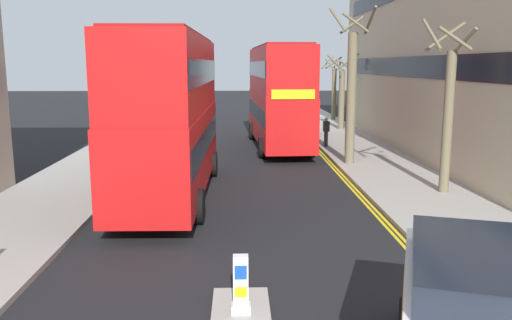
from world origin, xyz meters
name	(u,v)px	position (x,y,z in m)	size (l,w,h in m)	color
sidewalk_right	(400,179)	(6.50, 16.00, 0.07)	(4.00, 80.00, 0.14)	#9E9991
sidewalk_left	(75,181)	(-6.50, 16.00, 0.07)	(4.00, 80.00, 0.14)	#9E9991
kerb_line_outer	(360,193)	(4.40, 14.00, 0.00)	(0.10, 56.00, 0.01)	yellow
kerb_line_inner	(355,193)	(4.24, 14.00, 0.00)	(0.10, 56.00, 0.01)	yellow
traffic_island	(241,315)	(0.00, 4.53, 0.05)	(1.10, 2.20, 0.10)	#9E9991
keep_left_bollard	(241,287)	(0.00, 4.53, 0.61)	(0.36, 0.28, 1.11)	silver
double_decker_bus_away	(170,111)	(-2.39, 13.81, 3.03)	(2.94, 10.85, 5.64)	red
double_decker_bus_oncoming	(279,94)	(2.22, 24.80, 3.03)	(3.16, 10.91, 5.64)	red
pedestrian_far	(326,132)	(4.82, 24.12, 0.99)	(0.34, 0.22, 1.62)	#2D2D38
street_tree_near	(334,89)	(7.83, 38.76, 2.60)	(1.82, 1.85, 5.24)	#6B6047
street_tree_mid	(351,93)	(5.09, 19.19, 3.34)	(1.88, 1.81, 7.00)	#6B6047
street_tree_far	(448,112)	(7.29, 13.57, 3.00)	(1.57, 1.59, 6.07)	#6B6047
street_tree_distant	(342,95)	(7.22, 32.21, 2.52)	(2.10, 2.11, 5.25)	#6B6047
townhouse_terrace_right	(501,38)	(13.50, 22.70, 5.94)	(10.08, 28.00, 11.89)	beige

